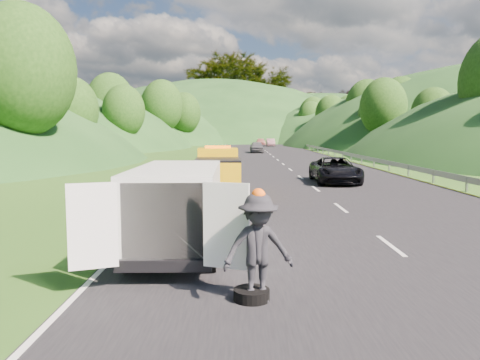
{
  "coord_description": "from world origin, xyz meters",
  "views": [
    {
      "loc": [
        -0.93,
        -13.9,
        2.99
      ],
      "look_at": [
        -0.92,
        2.16,
        1.3
      ],
      "focal_mm": 35.0,
      "sensor_mm": 36.0,
      "label": 1
    }
  ],
  "objects_px": {
    "woman": "(174,223)",
    "suitcase": "(133,220)",
    "spare_tire": "(252,301)",
    "tow_truck": "(218,171)",
    "passing_suv": "(335,183)",
    "child": "(171,232)",
    "worker": "(258,303)",
    "white_van": "(178,204)"
  },
  "relations": [
    {
      "from": "suitcase",
      "to": "spare_tire",
      "type": "xyz_separation_m",
      "value": [
        3.48,
        -6.17,
        -0.27
      ]
    },
    {
      "from": "white_van",
      "to": "spare_tire",
      "type": "distance_m",
      "value": 3.99
    },
    {
      "from": "worker",
      "to": "tow_truck",
      "type": "bearing_deg",
      "value": 83.28
    },
    {
      "from": "child",
      "to": "worker",
      "type": "height_order",
      "value": "worker"
    },
    {
      "from": "tow_truck",
      "to": "child",
      "type": "distance_m",
      "value": 8.45
    },
    {
      "from": "worker",
      "to": "white_van",
      "type": "bearing_deg",
      "value": 105.42
    },
    {
      "from": "spare_tire",
      "to": "child",
      "type": "bearing_deg",
      "value": 111.53
    },
    {
      "from": "woman",
      "to": "passing_suv",
      "type": "bearing_deg",
      "value": -31.8
    },
    {
      "from": "tow_truck",
      "to": "suitcase",
      "type": "relative_size",
      "value": 9.76
    },
    {
      "from": "suitcase",
      "to": "child",
      "type": "bearing_deg",
      "value": -20.65
    },
    {
      "from": "child",
      "to": "worker",
      "type": "distance_m",
      "value": 6.27
    },
    {
      "from": "child",
      "to": "suitcase",
      "type": "bearing_deg",
      "value": -160.78
    },
    {
      "from": "tow_truck",
      "to": "white_van",
      "type": "distance_m",
      "value": 10.64
    },
    {
      "from": "child",
      "to": "spare_tire",
      "type": "relative_size",
      "value": 1.73
    },
    {
      "from": "tow_truck",
      "to": "suitcase",
      "type": "height_order",
      "value": "tow_truck"
    },
    {
      "from": "white_van",
      "to": "child",
      "type": "xyz_separation_m",
      "value": [
        -0.54,
        2.31,
        -1.2
      ]
    },
    {
      "from": "tow_truck",
      "to": "woman",
      "type": "bearing_deg",
      "value": -101.51
    },
    {
      "from": "tow_truck",
      "to": "passing_suv",
      "type": "distance_m",
      "value": 8.14
    },
    {
      "from": "suitcase",
      "to": "passing_suv",
      "type": "bearing_deg",
      "value": 55.15
    },
    {
      "from": "child",
      "to": "spare_tire",
      "type": "distance_m",
      "value": 6.13
    },
    {
      "from": "woman",
      "to": "suitcase",
      "type": "bearing_deg",
      "value": 128.25
    },
    {
      "from": "tow_truck",
      "to": "spare_tire",
      "type": "xyz_separation_m",
      "value": [
        1.24,
        -14.02,
        -1.11
      ]
    },
    {
      "from": "woman",
      "to": "tow_truck",
      "type": "bearing_deg",
      "value": -7.84
    },
    {
      "from": "white_van",
      "to": "child",
      "type": "height_order",
      "value": "white_van"
    },
    {
      "from": "tow_truck",
      "to": "worker",
      "type": "height_order",
      "value": "tow_truck"
    },
    {
      "from": "suitcase",
      "to": "passing_suv",
      "type": "relative_size",
      "value": 0.1
    },
    {
      "from": "worker",
      "to": "spare_tire",
      "type": "height_order",
      "value": "worker"
    },
    {
      "from": "woman",
      "to": "spare_tire",
      "type": "distance_m",
      "value": 7.41
    },
    {
      "from": "child",
      "to": "worker",
      "type": "relative_size",
      "value": 0.58
    },
    {
      "from": "tow_truck",
      "to": "white_van",
      "type": "relative_size",
      "value": 0.89
    },
    {
      "from": "suitcase",
      "to": "worker",
      "type": "bearing_deg",
      "value": -60.18
    },
    {
      "from": "worker",
      "to": "suitcase",
      "type": "height_order",
      "value": "worker"
    },
    {
      "from": "woman",
      "to": "worker",
      "type": "height_order",
      "value": "worker"
    },
    {
      "from": "worker",
      "to": "passing_suv",
      "type": "bearing_deg",
      "value": 62.5
    },
    {
      "from": "tow_truck",
      "to": "passing_suv",
      "type": "bearing_deg",
      "value": 33.6
    },
    {
      "from": "tow_truck",
      "to": "suitcase",
      "type": "distance_m",
      "value": 8.21
    },
    {
      "from": "woman",
      "to": "suitcase",
      "type": "relative_size",
      "value": 2.8
    },
    {
      "from": "woman",
      "to": "spare_tire",
      "type": "relative_size",
      "value": 2.41
    },
    {
      "from": "white_van",
      "to": "passing_suv",
      "type": "distance_m",
      "value": 16.93
    },
    {
      "from": "spare_tire",
      "to": "worker",
      "type": "bearing_deg",
      "value": -42.14
    },
    {
      "from": "tow_truck",
      "to": "spare_tire",
      "type": "relative_size",
      "value": 8.39
    },
    {
      "from": "white_van",
      "to": "spare_tire",
      "type": "bearing_deg",
      "value": -63.94
    }
  ]
}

